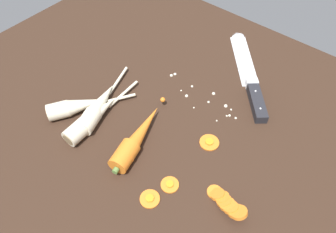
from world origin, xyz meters
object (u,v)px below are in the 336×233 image
at_px(carrot_slice_stack, 226,203).
at_px(carrot_slice_stray_far, 209,142).
at_px(chefs_knife, 247,69).
at_px(carrot_slice_stray_near, 150,198).
at_px(parsnip_mid_right, 93,118).
at_px(carrot_slice_stray_mid, 170,184).
at_px(parsnip_front, 98,107).
at_px(whole_carrot, 137,138).
at_px(parsnip_mid_left, 77,106).

distance_m(carrot_slice_stack, carrot_slice_stray_far, 0.15).
height_order(chefs_knife, carrot_slice_stray_near, chefs_knife).
bearing_deg(parsnip_mid_right, carrot_slice_stray_far, 27.68).
bearing_deg(parsnip_mid_right, carrot_slice_stray_mid, -2.56).
distance_m(carrot_slice_stack, carrot_slice_stray_near, 0.15).
relative_size(chefs_knife, carrot_slice_stack, 3.05).
bearing_deg(carrot_slice_stray_mid, carrot_slice_stack, 17.71).
relative_size(carrot_slice_stray_mid, carrot_slice_stray_far, 0.85).
distance_m(parsnip_front, parsnip_mid_right, 0.04).
distance_m(carrot_slice_stray_near, carrot_slice_stray_far, 0.18).
bearing_deg(carrot_slice_stray_mid, parsnip_mid_right, 177.44).
bearing_deg(carrot_slice_stray_near, carrot_slice_stray_far, 85.86).
distance_m(chefs_knife, whole_carrot, 0.36).
distance_m(whole_carrot, carrot_slice_stray_near, 0.14).
bearing_deg(parsnip_mid_left, chefs_knife, 57.93).
xyz_separation_m(carrot_slice_stack, carrot_slice_stray_mid, (-0.11, -0.03, -0.01)).
bearing_deg(carrot_slice_stack, parsnip_mid_right, -175.93).
xyz_separation_m(parsnip_front, carrot_slice_stray_far, (0.25, 0.09, -0.02)).
height_order(parsnip_mid_left, carrot_slice_stack, parsnip_mid_left).
relative_size(parsnip_mid_left, parsnip_mid_right, 0.81).
relative_size(carrot_slice_stack, carrot_slice_stray_far, 2.14).
height_order(parsnip_mid_right, carrot_slice_stray_far, parsnip_mid_right).
relative_size(chefs_knife, parsnip_mid_left, 1.50).
bearing_deg(carrot_slice_stack, whole_carrot, -179.58).
relative_size(chefs_knife, whole_carrot, 1.30).
bearing_deg(parsnip_front, carrot_slice_stray_near, -20.86).
bearing_deg(parsnip_mid_right, parsnip_mid_left, 178.30).
bearing_deg(parsnip_mid_right, carrot_slice_stack, 4.07).
bearing_deg(carrot_slice_stray_mid, carrot_slice_stray_near, -102.81).
bearing_deg(chefs_knife, whole_carrot, -100.26).
height_order(parsnip_front, carrot_slice_stack, parsnip_front).
height_order(chefs_knife, carrot_slice_stack, carrot_slice_stack).
distance_m(chefs_knife, parsnip_mid_left, 0.44).
xyz_separation_m(whole_carrot, carrot_slice_stack, (0.23, 0.00, -0.01)).
relative_size(parsnip_front, carrot_slice_stack, 2.38).
height_order(chefs_knife, carrot_slice_stray_far, chefs_knife).
bearing_deg(carrot_slice_stray_far, carrot_slice_stack, -42.94).
xyz_separation_m(parsnip_mid_left, carrot_slice_stack, (0.40, 0.02, -0.01)).
xyz_separation_m(parsnip_mid_left, carrot_slice_stray_near, (0.28, -0.06, -0.02)).
bearing_deg(chefs_knife, carrot_slice_stray_far, -77.61).
height_order(whole_carrot, carrot_slice_stray_mid, whole_carrot).
bearing_deg(parsnip_mid_right, carrot_slice_stray_near, -14.66).
distance_m(chefs_knife, parsnip_front, 0.40).
xyz_separation_m(carrot_slice_stack, carrot_slice_stray_far, (-0.11, 0.10, -0.01)).
relative_size(whole_carrot, carrot_slice_stray_mid, 5.92).
distance_m(carrot_slice_stack, carrot_slice_stray_mid, 0.12).
bearing_deg(parsnip_mid_right, chefs_knife, 64.42).
bearing_deg(chefs_knife, carrot_slice_stray_near, -84.44).
bearing_deg(carrot_slice_stray_mid, parsnip_mid_left, 177.60).
bearing_deg(carrot_slice_stack, carrot_slice_stray_near, -145.43).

